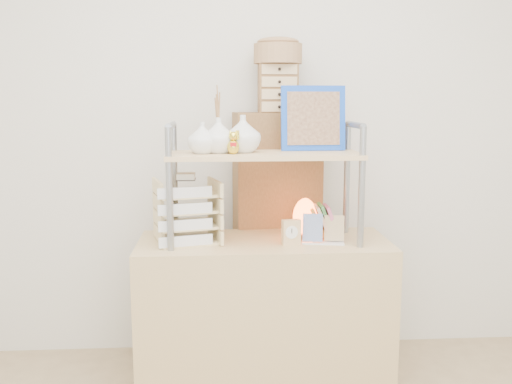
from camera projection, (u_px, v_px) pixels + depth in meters
room_shell at (285, 10)px, 1.78m from camera, size 3.42×3.41×2.61m
desk at (264, 315)px, 2.79m from camera, size 1.20×0.50×0.75m
cabinet at (276, 237)px, 3.11m from camera, size 0.47×0.28×1.35m
hutch at (252, 148)px, 2.67m from camera, size 0.90×0.34×0.73m
letter_tray at (187, 215)px, 2.68m from camera, size 0.32×0.32×0.33m
salt_lamp at (305, 218)px, 2.77m from camera, size 0.13×0.12×0.20m
desk_clock at (291, 232)px, 2.63m from camera, size 0.09×0.05×0.12m
postcard_stand at (323, 235)px, 2.67m from camera, size 0.20×0.09×0.14m
drawer_chest at (278, 88)px, 2.96m from camera, size 0.20×0.16×0.25m
woven_basket at (278, 54)px, 2.93m from camera, size 0.25×0.25×0.10m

